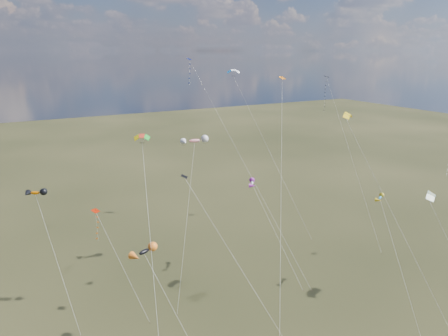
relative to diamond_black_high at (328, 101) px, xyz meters
name	(u,v)px	position (x,y,z in m)	size (l,w,h in m)	color
diamond_black_high	(328,101)	(0.00, 0.00, 0.00)	(1.37, 17.78, 30.60)	black
diamond_navy_tall	(199,88)	(-25.53, 5.12, 3.18)	(8.50, 27.43, 34.04)	#0A1045
diamond_black_mid	(215,227)	(-34.86, -19.71, -11.46)	(9.32, 11.80, 20.59)	black
diamond_red_low	(99,229)	(-46.84, -8.38, -13.86)	(5.18, 7.65, 14.80)	#9F1702
diamond_orange_center	(281,179)	(-28.20, -23.85, -5.08)	(12.26, 18.32, 32.13)	#CE630B
parafoil_yellow	(349,115)	(-16.01, -21.57, 1.28)	(9.53, 14.44, 27.86)	#DCB109
parafoil_blue_white	(234,71)	(-15.39, 10.42, 5.55)	(9.76, 17.86, 32.18)	blue
parafoil_striped	(432,194)	(-6.22, -28.36, -9.29)	(6.04, 9.10, 17.30)	yellow
parafoil_tricolor	(142,138)	(-41.40, -12.62, -0.94)	(6.73, 22.77, 25.64)	yellow
novelty_black_orange	(144,252)	(-43.96, -19.74, -12.59)	(6.21, 6.71, 13.92)	black
novelty_orange_black	(35,193)	(-53.88, -4.51, -8.70)	(4.13, 10.03, 17.79)	#C05600
novelty_white_purple	(252,183)	(-23.62, -10.26, -10.34)	(5.26, 10.01, 16.05)	white
novelty_redwhite_stripe	(195,141)	(-30.31, -3.54, -4.26)	(10.35, 12.67, 22.37)	red
novelty_blue_yellow	(380,198)	(-9.84, -23.07, -11.04)	(4.57, 12.54, 15.31)	#1983D6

